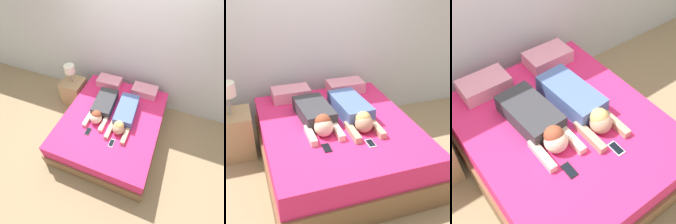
# 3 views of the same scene
# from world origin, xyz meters

# --- Properties ---
(ground_plane) EXTENTS (12.00, 12.00, 0.00)m
(ground_plane) POSITION_xyz_m (0.00, 0.00, 0.00)
(ground_plane) COLOR #9E8460
(wall_back) EXTENTS (12.00, 0.06, 2.60)m
(wall_back) POSITION_xyz_m (0.00, 1.18, 1.30)
(wall_back) COLOR silver
(wall_back) RESTS_ON ground_plane
(bed) EXTENTS (1.76, 2.07, 0.56)m
(bed) POSITION_xyz_m (0.00, 0.00, 0.28)
(bed) COLOR brown
(bed) RESTS_ON ground_plane
(pillow_head_left) EXTENTS (0.49, 0.30, 0.15)m
(pillow_head_left) POSITION_xyz_m (-0.38, 0.82, 0.64)
(pillow_head_left) COLOR pink
(pillow_head_left) RESTS_ON bed
(pillow_head_right) EXTENTS (0.49, 0.30, 0.15)m
(pillow_head_right) POSITION_xyz_m (0.38, 0.82, 0.64)
(pillow_head_right) COLOR pink
(pillow_head_right) RESTS_ON bed
(person_left) EXTENTS (0.40, 0.92, 0.24)m
(person_left) POSITION_xyz_m (-0.22, 0.09, 0.66)
(person_left) COLOR #333338
(person_left) RESTS_ON bed
(person_right) EXTENTS (0.38, 1.00, 0.23)m
(person_right) POSITION_xyz_m (0.21, 0.06, 0.66)
(person_right) COLOR #4C66A5
(person_right) RESTS_ON bed
(cell_phone_left) EXTENTS (0.08, 0.15, 0.01)m
(cell_phone_left) POSITION_xyz_m (-0.27, -0.44, 0.57)
(cell_phone_left) COLOR black
(cell_phone_left) RESTS_ON bed
(cell_phone_right) EXTENTS (0.08, 0.15, 0.01)m
(cell_phone_right) POSITION_xyz_m (0.19, -0.50, 0.57)
(cell_phone_right) COLOR silver
(cell_phone_right) RESTS_ON bed
(nightstand) EXTENTS (0.46, 0.46, 0.98)m
(nightstand) POSITION_xyz_m (-1.17, 0.61, 0.32)
(nightstand) COLOR tan
(nightstand) RESTS_ON ground_plane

